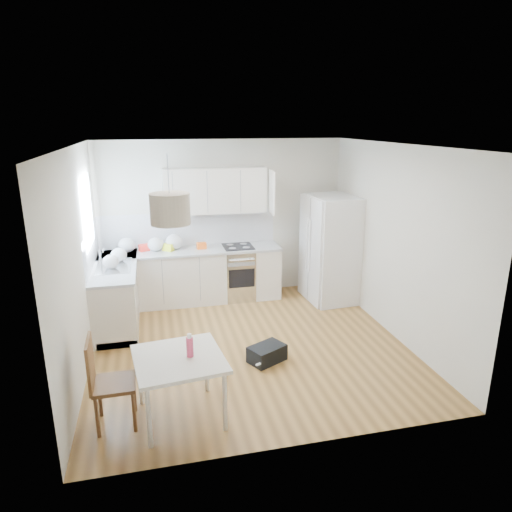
{
  "coord_description": "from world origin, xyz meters",
  "views": [
    {
      "loc": [
        -1.22,
        -5.59,
        2.99
      ],
      "look_at": [
        0.19,
        0.4,
        1.16
      ],
      "focal_mm": 32.0,
      "sensor_mm": 36.0,
      "label": 1
    }
  ],
  "objects_px": {
    "dining_table": "(179,364)",
    "gym_bag": "(267,353)",
    "dining_chair": "(114,382)",
    "refrigerator": "(331,249)"
  },
  "relations": [
    {
      "from": "dining_table",
      "to": "gym_bag",
      "type": "xyz_separation_m",
      "value": [
        1.16,
        0.91,
        -0.51
      ]
    },
    {
      "from": "dining_table",
      "to": "gym_bag",
      "type": "bearing_deg",
      "value": 31.21
    },
    {
      "from": "dining_chair",
      "to": "gym_bag",
      "type": "distance_m",
      "value": 2.05
    },
    {
      "from": "dining_table",
      "to": "dining_chair",
      "type": "relative_size",
      "value": 1.0
    },
    {
      "from": "dining_chair",
      "to": "gym_bag",
      "type": "xyz_separation_m",
      "value": [
        1.81,
        0.89,
        -0.38
      ]
    },
    {
      "from": "refrigerator",
      "to": "dining_chair",
      "type": "distance_m",
      "value": 4.39
    },
    {
      "from": "dining_table",
      "to": "refrigerator",
      "type": "bearing_deg",
      "value": 38.02
    },
    {
      "from": "dining_chair",
      "to": "dining_table",
      "type": "bearing_deg",
      "value": -3.42
    },
    {
      "from": "dining_table",
      "to": "gym_bag",
      "type": "height_order",
      "value": "dining_table"
    },
    {
      "from": "dining_table",
      "to": "dining_chair",
      "type": "height_order",
      "value": "dining_chair"
    }
  ]
}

